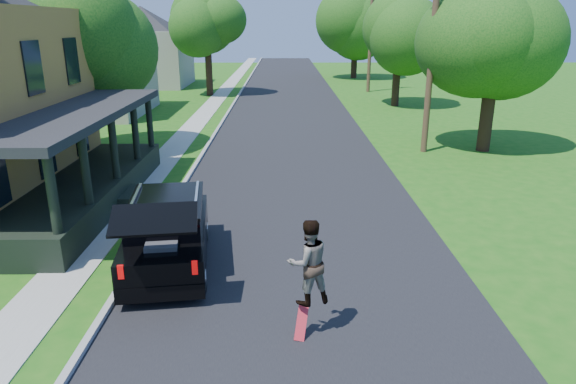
{
  "coord_description": "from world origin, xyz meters",
  "views": [
    {
      "loc": [
        -0.37,
        -10.03,
        5.69
      ],
      "look_at": [
        -0.26,
        3.0,
        1.39
      ],
      "focal_mm": 32.0,
      "sensor_mm": 36.0,
      "label": 1
    }
  ],
  "objects_px": {
    "skateboarder": "(308,262)",
    "tree_right_near": "(496,31)",
    "black_suv": "(168,233)",
    "utility_pole_near": "(432,47)"
  },
  "relations": [
    {
      "from": "skateboarder",
      "to": "utility_pole_near",
      "type": "bearing_deg",
      "value": -132.69
    },
    {
      "from": "black_suv",
      "to": "tree_right_near",
      "type": "xyz_separation_m",
      "value": [
        12.16,
        11.94,
        4.51
      ]
    },
    {
      "from": "black_suv",
      "to": "tree_right_near",
      "type": "relative_size",
      "value": 0.6
    },
    {
      "from": "skateboarder",
      "to": "tree_right_near",
      "type": "height_order",
      "value": "tree_right_near"
    },
    {
      "from": "skateboarder",
      "to": "tree_right_near",
      "type": "xyz_separation_m",
      "value": [
        8.88,
        14.91,
        3.86
      ]
    },
    {
      "from": "skateboarder",
      "to": "utility_pole_near",
      "type": "xyz_separation_m",
      "value": [
        6.08,
        14.67,
        3.17
      ]
    },
    {
      "from": "black_suv",
      "to": "skateboarder",
      "type": "relative_size",
      "value": 2.98
    },
    {
      "from": "skateboarder",
      "to": "utility_pole_near",
      "type": "relative_size",
      "value": 0.18
    },
    {
      "from": "black_suv",
      "to": "tree_right_near",
      "type": "bearing_deg",
      "value": 37.2
    },
    {
      "from": "skateboarder",
      "to": "black_suv",
      "type": "bearing_deg",
      "value": -62.42
    }
  ]
}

